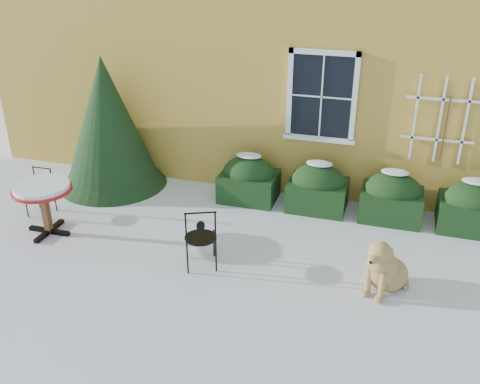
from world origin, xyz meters
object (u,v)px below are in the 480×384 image
(evergreen_shrub, at_px, (109,135))
(patio_chair_near, at_px, (201,237))
(bistro_table, at_px, (43,193))
(patio_chair_far, at_px, (40,192))
(dog, at_px, (384,269))

(evergreen_shrub, relative_size, patio_chair_near, 2.53)
(patio_chair_near, bearing_deg, evergreen_shrub, -63.39)
(bistro_table, relative_size, patio_chair_far, 1.15)
(evergreen_shrub, distance_m, bistro_table, 2.10)
(patio_chair_near, relative_size, dog, 1.05)
(evergreen_shrub, xyz_separation_m, patio_chair_near, (2.74, -2.27, -0.52))
(patio_chair_near, height_order, patio_chair_far, patio_chair_near)
(dog, bearing_deg, evergreen_shrub, -176.94)
(bistro_table, bearing_deg, patio_chair_near, -3.86)
(patio_chair_near, height_order, dog, patio_chair_near)
(bistro_table, relative_size, dog, 1.00)
(evergreen_shrub, xyz_separation_m, dog, (5.39, -2.10, -0.67))
(patio_chair_far, bearing_deg, bistro_table, -49.23)
(bistro_table, distance_m, patio_chair_near, 2.83)
(evergreen_shrub, distance_m, patio_chair_far, 1.73)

